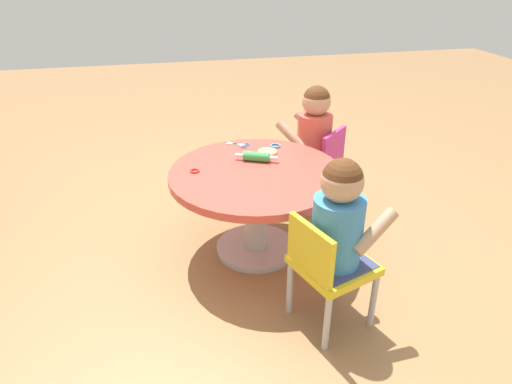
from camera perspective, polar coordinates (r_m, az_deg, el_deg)
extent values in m
plane|color=#9E7247|center=(2.54, 0.00, -7.29)|extent=(10.00, 10.00, 0.00)
cylinder|color=silver|center=(2.53, 0.00, -7.01)|extent=(0.44, 0.44, 0.03)
cylinder|color=silver|center=(2.42, 0.00, -2.96)|extent=(0.12, 0.12, 0.45)
cylinder|color=#D84C3F|center=(2.30, 0.00, 2.24)|extent=(0.89, 0.89, 0.04)
cylinder|color=#B7B7BC|center=(2.07, 14.65, -13.12)|extent=(0.03, 0.03, 0.28)
cylinder|color=#B7B7BC|center=(2.21, 9.86, -9.54)|extent=(0.03, 0.03, 0.28)
cylinder|color=#B7B7BC|center=(1.93, 8.98, -16.11)|extent=(0.03, 0.03, 0.28)
cylinder|color=#B7B7BC|center=(2.07, 4.29, -11.98)|extent=(0.03, 0.03, 0.28)
cube|color=yellow|center=(1.97, 9.82, -9.10)|extent=(0.38, 0.38, 0.04)
cube|color=yellow|center=(1.82, 6.89, -7.33)|extent=(0.26, 0.11, 0.22)
cube|color=#3F4772|center=(1.96, 9.82, -9.06)|extent=(0.34, 0.35, 0.04)
cylinder|color=#3F8CCC|center=(1.87, 10.24, -4.90)|extent=(0.21, 0.21, 0.30)
sphere|color=tan|center=(1.76, 10.86, 1.31)|extent=(0.17, 0.17, 0.17)
sphere|color=#593319|center=(1.75, 10.90, 1.69)|extent=(0.16, 0.16, 0.16)
cylinder|color=tan|center=(1.85, 14.88, -4.87)|extent=(0.12, 0.22, 0.17)
cylinder|color=tan|center=(1.98, 10.40, -2.00)|extent=(0.12, 0.22, 0.17)
cylinder|color=#B7B7BC|center=(3.09, 6.03, 2.40)|extent=(0.03, 0.03, 0.28)
cylinder|color=#B7B7BC|center=(2.89, 3.50, 0.56)|extent=(0.03, 0.03, 0.28)
cylinder|color=#B7B7BC|center=(2.99, 10.37, 1.14)|extent=(0.03, 0.03, 0.28)
cylinder|color=#B7B7BC|center=(2.78, 8.07, -0.86)|extent=(0.03, 0.03, 0.28)
cube|color=#CC338C|center=(2.86, 7.18, 3.67)|extent=(0.42, 0.42, 0.04)
cube|color=#CC338C|center=(2.76, 9.81, 5.40)|extent=(0.20, 0.22, 0.22)
cube|color=#3F4772|center=(2.86, 7.18, 3.70)|extent=(0.38, 0.38, 0.04)
cylinder|color=#D8594C|center=(2.80, 7.39, 6.87)|extent=(0.21, 0.21, 0.30)
sphere|color=tan|center=(2.72, 7.68, 11.31)|extent=(0.17, 0.17, 0.17)
sphere|color=#593319|center=(2.72, 7.70, 11.57)|extent=(0.16, 0.16, 0.16)
cylinder|color=tan|center=(2.92, 6.70, 8.37)|extent=(0.19, 0.18, 0.17)
cylinder|color=tan|center=(2.74, 4.47, 7.12)|extent=(0.19, 0.18, 0.17)
cylinder|color=green|center=(2.40, 0.06, 4.50)|extent=(0.10, 0.15, 0.05)
cylinder|color=white|center=(2.41, -2.11, 4.66)|extent=(0.04, 0.05, 0.02)
cylinder|color=white|center=(2.38, 2.25, 4.33)|extent=(0.04, 0.05, 0.02)
cube|color=silver|center=(2.62, -2.61, 6.07)|extent=(0.05, 0.11, 0.01)
cube|color=silver|center=(2.62, -2.61, 6.07)|extent=(0.09, 0.09, 0.01)
torus|color=#3F72CC|center=(2.61, -1.23, 6.05)|extent=(0.05, 0.05, 0.01)
torus|color=#3F72CC|center=(2.58, -1.52, 5.76)|extent=(0.05, 0.05, 0.01)
cylinder|color=#F2CC72|center=(2.50, 1.46, 5.11)|extent=(0.11, 0.11, 0.01)
torus|color=red|center=(2.31, -7.78, 2.70)|extent=(0.05, 0.05, 0.01)
torus|color=#3F99D8|center=(2.59, 2.47, 5.88)|extent=(0.06, 0.06, 0.01)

